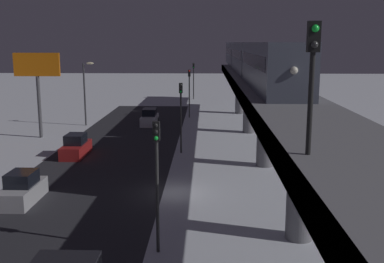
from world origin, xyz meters
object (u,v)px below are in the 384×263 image
object	(u,v)px
sedan_red	(76,147)
traffic_light_mid	(181,108)
subway_train	(249,57)
sedan_white	(150,118)
rail_signal	(312,65)
traffic_light_far	(189,86)
sedan_silver	(23,190)
traffic_light_near	(157,168)
commercial_billboard	(37,73)
traffic_light_distant	(194,76)

from	to	relation	value
sedan_red	traffic_light_mid	bearing A→B (deg)	-171.55
subway_train	sedan_white	size ratio (longest dim) A/B	11.89
rail_signal	traffic_light_mid	distance (m)	27.81
traffic_light_mid	traffic_light_far	size ratio (longest dim) A/B	1.00
sedan_silver	sedan_white	bearing A→B (deg)	-99.35
traffic_light_mid	traffic_light_near	bearing A→B (deg)	90.00
rail_signal	traffic_light_mid	xyz separation A→B (m)	(5.42, -26.80, -5.09)
rail_signal	sedan_white	xyz separation A→B (m)	(10.12, -41.40, -8.50)
traffic_light_near	rail_signal	bearing A→B (deg)	128.89
sedan_white	commercial_billboard	bearing A→B (deg)	-142.52
sedan_red	traffic_light_far	size ratio (longest dim) A/B	0.69
subway_train	sedan_white	xyz separation A→B (m)	(11.80, -2.10, -7.55)
traffic_light_far	commercial_billboard	xyz separation A→B (m)	(15.30, 13.60, 2.63)
sedan_white	sedan_red	bearing A→B (deg)	-106.05
sedan_white	sedan_red	size ratio (longest dim) A/B	1.05
traffic_light_far	commercial_billboard	bearing A→B (deg)	41.64
sedan_silver	traffic_light_distant	bearing A→B (deg)	-99.86
traffic_light_far	traffic_light_mid	bearing A→B (deg)	90.00
traffic_light_near	traffic_light_distant	size ratio (longest dim) A/B	1.00
traffic_light_mid	commercial_billboard	distance (m)	16.82
subway_train	traffic_light_far	xyz separation A→B (m)	(7.10, -7.57, -4.14)
sedan_silver	traffic_light_near	bearing A→B (deg)	144.05
traffic_light_mid	traffic_light_far	bearing A→B (deg)	-90.00
sedan_white	traffic_light_far	distance (m)	7.98
traffic_light_near	traffic_light_mid	size ratio (longest dim) A/B	1.00
traffic_light_distant	commercial_billboard	distance (m)	37.09
sedan_white	traffic_light_far	bearing A→B (deg)	49.36
traffic_light_near	commercial_billboard	xyz separation A→B (m)	(15.30, -26.56, 2.63)
sedan_silver	traffic_light_mid	xyz separation A→B (m)	(-9.30, -13.33, 3.40)
sedan_red	traffic_light_distant	size ratio (longest dim) A/B	0.69
commercial_billboard	traffic_light_mid	bearing A→B (deg)	157.05
sedan_silver	commercial_billboard	distance (m)	21.56
sedan_white	sedan_silver	bearing A→B (deg)	-99.35
rail_signal	commercial_billboard	world-z (taller)	rail_signal
sedan_red	traffic_light_mid	world-z (taller)	traffic_light_mid
sedan_silver	sedan_red	distance (m)	11.95
subway_train	traffic_light_far	distance (m)	11.17
subway_train	traffic_light_mid	size ratio (longest dim) A/B	8.67
sedan_silver	traffic_light_far	world-z (taller)	traffic_light_far
traffic_light_near	commercial_billboard	size ratio (longest dim) A/B	0.72
subway_train	commercial_billboard	bearing A→B (deg)	15.07
sedan_white	traffic_light_far	size ratio (longest dim) A/B	0.73
traffic_light_mid	traffic_light_far	xyz separation A→B (m)	(0.00, -20.08, 0.00)
subway_train	sedan_silver	distance (m)	31.52
traffic_light_far	commercial_billboard	world-z (taller)	commercial_billboard
subway_train	sedan_red	size ratio (longest dim) A/B	12.53
sedan_white	sedan_red	distance (m)	16.63
traffic_light_mid	sedan_white	bearing A→B (deg)	-72.16
sedan_silver	traffic_light_far	xyz separation A→B (m)	(-9.30, -33.41, 3.40)
sedan_silver	traffic_light_mid	bearing A→B (deg)	-124.89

